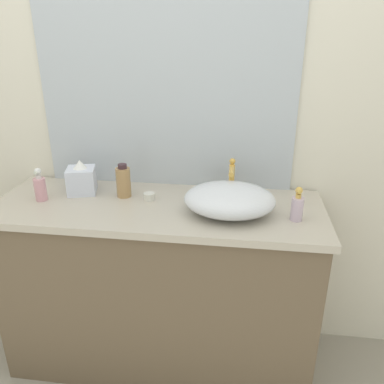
{
  "coord_description": "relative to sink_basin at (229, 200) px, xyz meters",
  "views": [
    {
      "loc": [
        0.36,
        -1.14,
        1.61
      ],
      "look_at": [
        0.15,
        0.4,
        0.97
      ],
      "focal_mm": 36.32,
      "sensor_mm": 36.0,
      "label": 1
    }
  ],
  "objects": [
    {
      "name": "bathroom_wall_rear",
      "position": [
        -0.32,
        0.35,
        0.35
      ],
      "size": [
        6.0,
        0.06,
        2.6
      ],
      "primitive_type": "cube",
      "color": "silver",
      "rests_on": "ground"
    },
    {
      "name": "vanity_counter",
      "position": [
        -0.33,
        0.04,
        -0.51
      ],
      "size": [
        1.5,
        0.54,
        0.89
      ],
      "color": "brown",
      "rests_on": "ground"
    },
    {
      "name": "wall_mirror_panel",
      "position": [
        -0.33,
        0.31,
        0.47
      ],
      "size": [
        1.22,
        0.01,
        1.07
      ],
      "primitive_type": "cube",
      "color": "#B2BCC6",
      "rests_on": "vanity_counter"
    },
    {
      "name": "sink_basin",
      "position": [
        0.0,
        0.0,
        0.0
      ],
      "size": [
        0.39,
        0.32,
        0.13
      ],
      "primitive_type": "ellipsoid",
      "color": "silver",
      "rests_on": "vanity_counter"
    },
    {
      "name": "faucet",
      "position": [
        0.0,
        0.17,
        0.04
      ],
      "size": [
        0.03,
        0.14,
        0.18
      ],
      "color": "gold",
      "rests_on": "vanity_counter"
    },
    {
      "name": "soap_dispenser",
      "position": [
        -0.87,
        0.02,
        -0.0
      ],
      "size": [
        0.05,
        0.05,
        0.16
      ],
      "color": "#D496A1",
      "rests_on": "vanity_counter"
    },
    {
      "name": "lotion_bottle",
      "position": [
        -0.5,
        0.12,
        0.01
      ],
      "size": [
        0.07,
        0.07,
        0.16
      ],
      "color": "#A88151",
      "rests_on": "vanity_counter"
    },
    {
      "name": "perfume_bottle",
      "position": [
        0.28,
        -0.03,
        -0.0
      ],
      "size": [
        0.05,
        0.05,
        0.15
      ],
      "color": "silver",
      "rests_on": "vanity_counter"
    },
    {
      "name": "tissue_box",
      "position": [
        -0.71,
        0.14,
        0.01
      ],
      "size": [
        0.16,
        0.16,
        0.16
      ],
      "color": "silver",
      "rests_on": "vanity_counter"
    },
    {
      "name": "candle_jar",
      "position": [
        -0.37,
        0.09,
        -0.05
      ],
      "size": [
        0.05,
        0.05,
        0.03
      ],
      "primitive_type": "cylinder",
      "color": "silver",
      "rests_on": "vanity_counter"
    }
  ]
}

